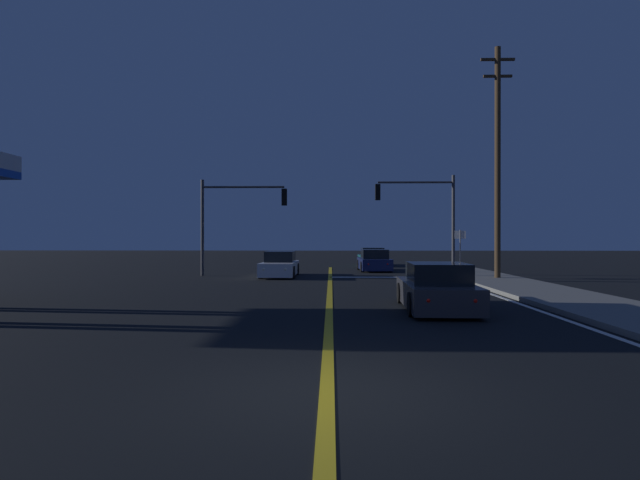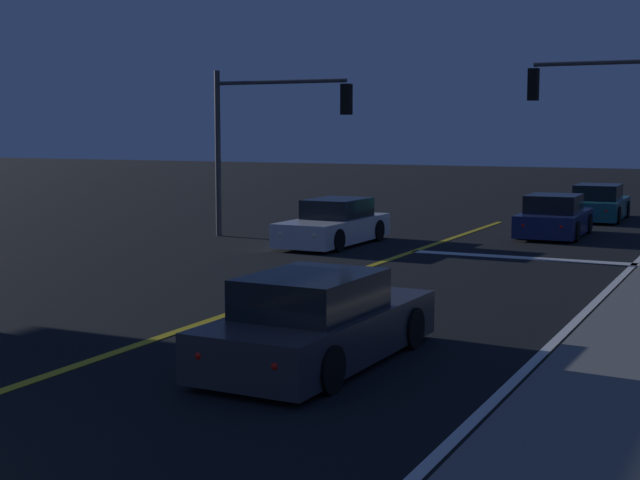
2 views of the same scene
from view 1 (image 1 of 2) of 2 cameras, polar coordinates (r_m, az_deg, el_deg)
The scene contains 13 objects.
ground_plane at distance 7.18m, azimuth 0.75°, elevation -16.26°, with size 160.00×160.00×0.00m, color black.
sidewalk_right at distance 19.52m, azimuth 24.49°, elevation -5.59°, with size 3.20×39.45×0.15m, color slate.
lane_line_center at distance 17.96m, azimuth 1.05°, elevation -6.30°, with size 0.20×37.26×0.01m, color gold.
lane_line_edge_right at distance 18.88m, azimuth 19.29°, elevation -5.99°, with size 0.16×37.26×0.01m, color white.
stop_bar at distance 27.54m, azimuth 7.52°, elevation -4.04°, with size 6.13×0.50×0.01m, color white.
car_parked_curb_teal at distance 39.09m, azimuth 5.68°, elevation -1.94°, with size 1.99×4.59×1.34m.
car_side_waiting_charcoal at distance 15.30m, azimuth 12.56°, elevation -5.26°, with size 2.02×4.65×1.34m.
car_mid_block_white at distance 27.99m, azimuth -4.39°, elevation -2.79°, with size 1.86×4.68×1.34m.
car_far_approaching_navy at distance 32.86m, azimuth 5.92°, elevation -2.35°, with size 2.00×4.27×1.34m.
traffic_signal_near_right at distance 30.11m, azimuth 11.26°, elevation 3.49°, with size 4.48×0.28×5.59m.
traffic_signal_far_left at distance 28.72m, azimuth -9.22°, elevation 3.17°, with size 4.68×0.28×5.21m.
utility_pole_right at distance 26.75m, azimuth 18.76°, elevation 8.30°, with size 1.62×0.28×11.20m.
street_sign_corner at distance 27.60m, azimuth 15.01°, elevation -0.60°, with size 0.56×0.13×2.47m.
Camera 1 is at (0.06, -6.89, 2.03)m, focal length 29.41 mm.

